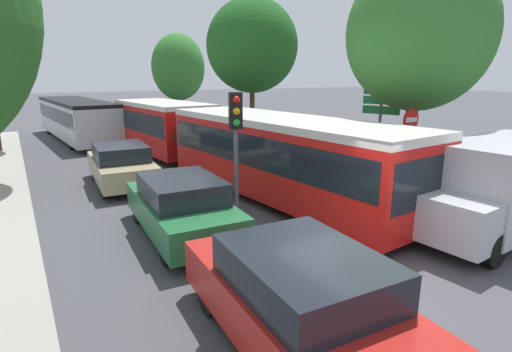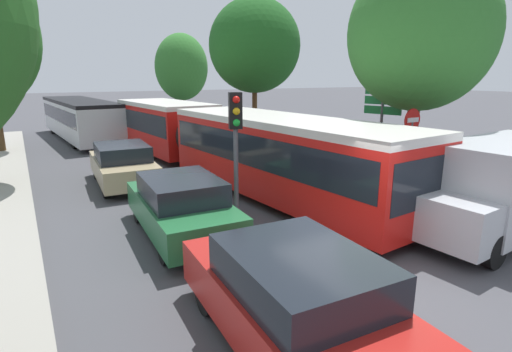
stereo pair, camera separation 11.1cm
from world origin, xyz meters
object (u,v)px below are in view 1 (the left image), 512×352
object	(u,v)px
queued_car_tan	(121,165)
direction_sign_post	(381,112)
traffic_light	(236,129)
articulated_bus	(220,138)
tree_right_far	(178,67)
white_van	(500,185)
tree_right_near	(419,34)
city_bus_rear	(77,117)
tree_right_mid	(252,46)
no_entry_sign	(409,139)
queued_car_red	(300,301)
queued_car_green	(182,206)

from	to	relation	value
queued_car_tan	direction_sign_post	xyz separation A→B (m)	(8.04, -4.36, 1.82)
queued_car_tan	traffic_light	bearing A→B (deg)	-159.15
queued_car_tan	traffic_light	world-z (taller)	traffic_light
queued_car_tan	traffic_light	size ratio (longest dim) A/B	1.28
articulated_bus	tree_right_far	world-z (taller)	tree_right_far
white_van	tree_right_near	size ratio (longest dim) A/B	0.68
city_bus_rear	tree_right_mid	bearing A→B (deg)	-131.20
city_bus_rear	direction_sign_post	world-z (taller)	direction_sign_post
city_bus_rear	direction_sign_post	bearing A→B (deg)	-158.88
tree_right_mid	tree_right_far	distance (m)	12.19
no_entry_sign	traffic_light	bearing A→B (deg)	-96.40
traffic_light	no_entry_sign	world-z (taller)	traffic_light
queued_car_tan	no_entry_sign	distance (m)	9.72
traffic_light	articulated_bus	bearing A→B (deg)	176.80
articulated_bus	tree_right_far	distance (m)	19.40
city_bus_rear	queued_car_tan	bearing A→B (deg)	174.76
queued_car_red	direction_sign_post	size ratio (longest dim) A/B	1.25
white_van	queued_car_tan	bearing A→B (deg)	-58.11
articulated_bus	traffic_light	world-z (taller)	traffic_light
city_bus_rear	direction_sign_post	distance (m)	18.35
queued_car_red	queued_car_tan	world-z (taller)	queued_car_red
queued_car_red	tree_right_near	size ratio (longest dim) A/B	0.60
tree_right_near	tree_right_far	distance (m)	23.35
queued_car_tan	city_bus_rear	bearing A→B (deg)	2.39
articulated_bus	no_entry_sign	world-z (taller)	no_entry_sign
white_van	tree_right_far	distance (m)	27.52
tree_right_far	queued_car_green	bearing A→B (deg)	-110.70
white_van	no_entry_sign	xyz separation A→B (m)	(0.76, 3.27, 0.64)
tree_right_near	city_bus_rear	bearing A→B (deg)	114.64
queued_car_red	queued_car_tan	xyz separation A→B (m)	(-0.03, 10.30, -0.02)
tree_right_far	white_van	bearing A→B (deg)	-94.69
tree_right_near	direction_sign_post	bearing A→B (deg)	105.54
white_van	tree_right_far	bearing A→B (deg)	-98.66
direction_sign_post	tree_right_near	world-z (taller)	tree_right_near
queued_car_green	tree_right_near	size ratio (longest dim) A/B	0.57
tree_right_near	tree_right_far	size ratio (longest dim) A/B	1.06
articulated_bus	direction_sign_post	bearing A→B (deg)	44.34
articulated_bus	tree_right_mid	world-z (taller)	tree_right_mid
queued_car_green	city_bus_rear	bearing A→B (deg)	3.23
queued_car_red	queued_car_green	bearing A→B (deg)	2.15
queued_car_tan	white_van	bearing A→B (deg)	-140.57
queued_car_tan	tree_right_near	bearing A→B (deg)	-119.49
direction_sign_post	tree_right_far	world-z (taller)	tree_right_far
tree_right_near	no_entry_sign	bearing A→B (deg)	-142.79
articulated_bus	white_van	distance (m)	9.36
articulated_bus	tree_right_near	xyz separation A→B (m)	(4.70, -4.92, 3.61)
direction_sign_post	tree_right_far	distance (m)	22.37
tree_right_near	tree_right_mid	xyz separation A→B (m)	(0.44, 11.18, 0.32)
city_bus_rear	traffic_light	bearing A→B (deg)	-179.42
white_van	queued_car_green	bearing A→B (deg)	-34.31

